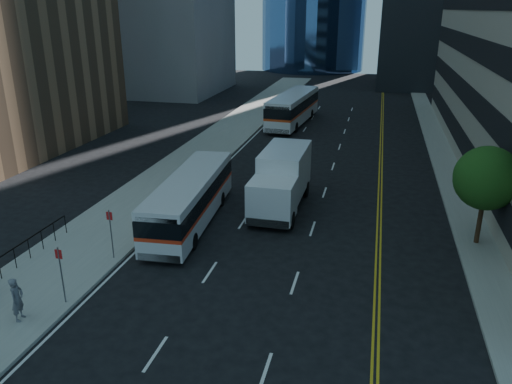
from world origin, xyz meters
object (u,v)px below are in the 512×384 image
street_tree (487,178)px  bus_front (191,198)px  bus_rear (293,108)px  box_truck (282,179)px  pedestrian (17,299)px

street_tree → bus_front: street_tree is taller
bus_front → street_tree: bearing=-0.9°
bus_rear → bus_front: bearing=-87.7°
bus_front → box_truck: 5.69m
street_tree → pedestrian: size_ratio=2.86×
bus_front → pedestrian: bus_front is taller
street_tree → pedestrian: 21.84m
street_tree → box_truck: 11.25m
bus_front → bus_rear: (1.21, 27.05, 0.23)m
street_tree → box_truck: bearing=166.4°
bus_rear → pedestrian: (-4.28, -37.72, -0.69)m
bus_front → bus_rear: bus_rear is taller
bus_rear → box_truck: 23.86m
pedestrian → street_tree: bearing=-66.9°
street_tree → box_truck: (-10.79, 2.60, -1.79)m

